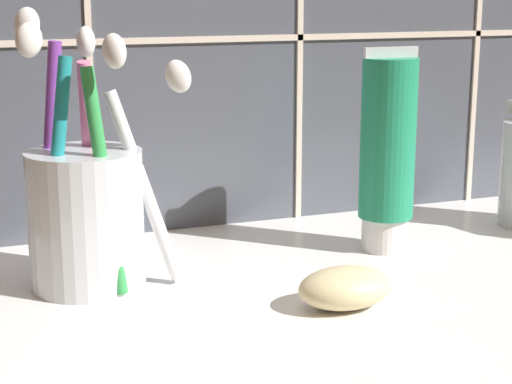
% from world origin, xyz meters
% --- Properties ---
extents(sink_counter, '(0.72, 0.37, 0.02)m').
position_xyz_m(sink_counter, '(0.00, 0.00, 0.01)').
color(sink_counter, white).
rests_on(sink_counter, ground).
extents(toothbrush_cup, '(0.12, 0.10, 0.19)m').
position_xyz_m(toothbrush_cup, '(-0.19, 0.07, 0.07)').
color(toothbrush_cup, silver).
rests_on(toothbrush_cup, sink_counter).
extents(toothpaste_tube, '(0.04, 0.04, 0.16)m').
position_xyz_m(toothpaste_tube, '(0.04, 0.07, 0.10)').
color(toothpaste_tube, white).
rests_on(toothpaste_tube, sink_counter).
extents(soap_bar, '(0.06, 0.04, 0.03)m').
position_xyz_m(soap_bar, '(-0.04, -0.03, 0.03)').
color(soap_bar, beige).
rests_on(soap_bar, sink_counter).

